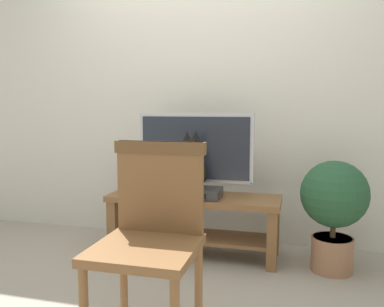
% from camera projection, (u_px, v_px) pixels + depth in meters
% --- Properties ---
extents(ground_plane, '(12.00, 12.00, 0.00)m').
position_uv_depth(ground_plane, '(167.00, 285.00, 2.52)').
color(ground_plane, gray).
extents(back_wall, '(7.00, 0.12, 2.80)m').
position_uv_depth(back_wall, '(204.00, 75.00, 3.35)').
color(back_wall, beige).
rests_on(back_wall, ground).
extents(tv_stand, '(1.30, 0.42, 0.46)m').
position_uv_depth(tv_stand, '(194.00, 213.00, 3.01)').
color(tv_stand, brown).
rests_on(tv_stand, ground).
extents(tv, '(0.88, 0.20, 0.62)m').
position_uv_depth(tv, '(195.00, 151.00, 3.01)').
color(tv, '#B7B7BC').
rests_on(tv, tv_stand).
extents(media_box, '(0.41, 0.23, 0.07)m').
position_uv_depth(media_box, '(193.00, 192.00, 2.94)').
color(media_box, '#2D2D30').
rests_on(media_box, tv_stand).
extents(cat, '(0.21, 0.37, 0.42)m').
position_uv_depth(cat, '(193.00, 168.00, 2.90)').
color(cat, black).
rests_on(cat, media_box).
extents(wooden_chair, '(0.46, 0.46, 0.96)m').
position_uv_depth(wooden_chair, '(152.00, 228.00, 1.84)').
color(wooden_chair, brown).
rests_on(wooden_chair, ground).
extents(book_stack, '(0.21, 0.18, 0.07)m').
position_uv_depth(book_stack, '(133.00, 187.00, 3.14)').
color(book_stack, beige).
rests_on(book_stack, tv_stand).
extents(potted_plant, '(0.45, 0.45, 0.77)m').
position_uv_depth(potted_plant, '(334.00, 205.00, 2.69)').
color(potted_plant, '#9E6B4C').
rests_on(potted_plant, ground).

